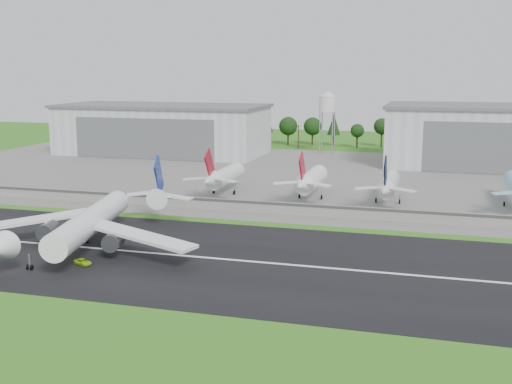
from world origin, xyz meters
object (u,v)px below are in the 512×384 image
(parked_jet_red_a, at_px, (222,177))
(parked_jet_red_b, at_px, (310,180))
(parked_jet_navy, at_px, (388,185))
(main_airliner, at_px, (89,228))
(ground_vehicle, at_px, (83,262))

(parked_jet_red_a, bearing_deg, parked_jet_red_b, 0.04)
(parked_jet_red_a, distance_m, parked_jet_navy, 52.01)
(main_airliner, distance_m, parked_jet_navy, 90.35)
(parked_jet_navy, bearing_deg, main_airliner, -132.20)
(main_airliner, height_order, parked_jet_navy, main_airliner)
(parked_jet_red_a, xyz_separation_m, parked_jet_navy, (52.01, -0.04, -0.18))
(parked_jet_red_a, relative_size, parked_jet_red_b, 1.00)
(ground_vehicle, bearing_deg, parked_jet_red_b, 1.87)
(main_airliner, xyz_separation_m, ground_vehicle, (4.85, -11.25, -4.18))
(main_airliner, height_order, parked_jet_red_a, main_airliner)
(main_airliner, xyz_separation_m, parked_jet_red_a, (8.67, 66.97, 1.16))
(parked_jet_red_a, relative_size, parked_jet_navy, 1.00)
(main_airliner, relative_size, parked_jet_red_a, 1.88)
(ground_vehicle, distance_m, parked_jet_red_b, 84.78)
(main_airliner, bearing_deg, ground_vehicle, 101.28)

